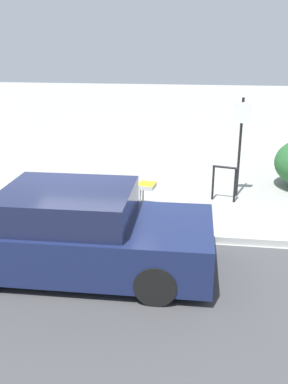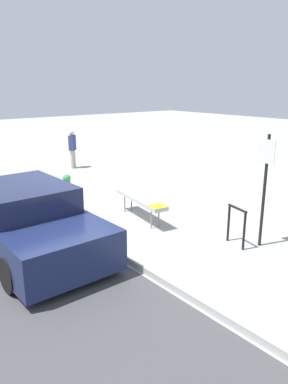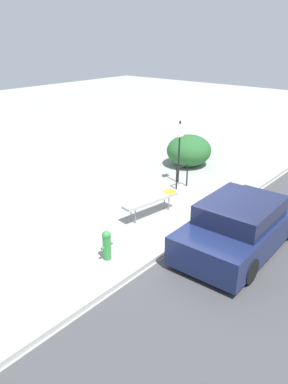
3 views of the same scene
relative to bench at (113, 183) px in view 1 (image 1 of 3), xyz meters
The scene contains 6 objects.
ground_plane 1.68m from the bench, 97.07° to the right, with size 60.00×60.00×0.00m, color #9E9E99.
curb 1.67m from the bench, 97.07° to the right, with size 60.00×0.20×0.13m.
bench is the anchor object (origin of this frame).
bike_rack 2.52m from the bench, 13.04° to the left, with size 0.55×0.17×0.83m.
sign_post 3.06m from the bench, 18.77° to the left, with size 0.36×0.08×2.30m.
parked_car_near 2.91m from the bench, 89.06° to the right, with size 4.16×1.91×1.35m.
Camera 1 is at (2.13, -7.22, 3.47)m, focal length 40.00 mm.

